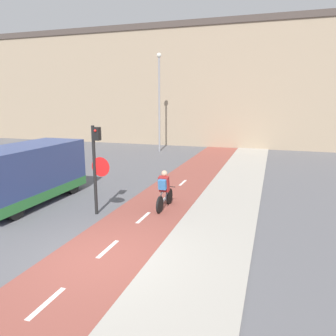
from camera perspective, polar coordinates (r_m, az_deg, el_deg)
The scene contains 8 objects.
ground_plane at distance 8.75m, azimuth -12.02°, elevation -15.09°, with size 120.00×120.00×0.00m, color #5B5B60.
bike_lane at distance 8.74m, azimuth -12.01°, elevation -15.02°, with size 2.56×60.00×0.02m.
sidewalk_strip at distance 7.90m, azimuth 4.56°, elevation -17.73°, with size 2.40×60.00×0.05m.
building_row_background at distance 30.14m, azimuth 10.60°, elevation 13.89°, with size 60.00×5.20×10.27m.
traffic_light_pole at distance 11.32m, azimuth -12.36°, elevation 1.31°, with size 0.67×0.25×3.09m.
street_lamp_far at distance 25.31m, azimuth -1.54°, elevation 12.93°, with size 0.36×0.36×7.34m.
cyclist_near at distance 11.89m, azimuth -0.67°, elevation -3.94°, with size 0.46×1.71×1.44m.
van at distance 13.64m, azimuth -23.44°, elevation -1.12°, with size 2.01×5.08×2.23m.
Camera 1 is at (4.03, -6.71, 3.91)m, focal length 35.00 mm.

